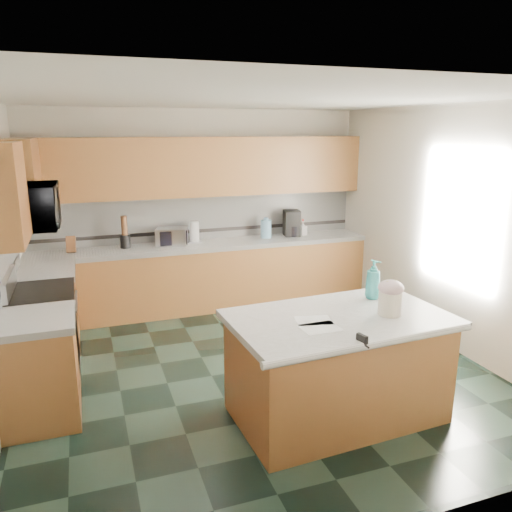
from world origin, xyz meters
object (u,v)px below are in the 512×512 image
island_top (339,319)px  soap_bottle_island (373,279)px  island_base (337,370)px  toaster_oven (172,236)px  knife_block (71,244)px  coffee_maker (292,223)px  treat_jar (390,303)px

island_top → soap_bottle_island: soap_bottle_island is taller
island_base → toaster_oven: size_ratio=4.27×
toaster_oven → island_top: bearing=-56.4°
island_base → knife_block: size_ratio=8.38×
knife_block → toaster_oven: bearing=5.2°
knife_block → coffee_maker: (3.03, 0.03, 0.08)m
island_top → toaster_oven: toaster_oven is taller
toaster_oven → island_base: bearing=-56.4°
island_base → island_top: (0.00, 0.00, 0.46)m
soap_bottle_island → coffee_maker: (0.41, 2.83, 0.01)m
treat_jar → soap_bottle_island: 0.43m
treat_jar → coffee_maker: coffee_maker is taller
island_top → knife_block: size_ratio=8.87×
island_base → coffee_maker: (0.91, 3.12, 0.68)m
island_top → treat_jar: bearing=-18.3°
island_top → toaster_oven: 3.21m
toaster_oven → knife_block: bearing=-161.6°
treat_jar → knife_block: size_ratio=0.99×
soap_bottle_island → toaster_oven: bearing=92.7°
island_top → knife_block: bearing=121.2°
knife_block → coffee_maker: bearing=5.8°
island_top → treat_jar: 0.44m
island_base → coffee_maker: 3.32m
island_base → island_top: 0.46m
soap_bottle_island → toaster_oven: size_ratio=0.90×
soap_bottle_island → island_base: bearing=-172.1°
knife_block → toaster_oven: toaster_oven is taller
treat_jar → coffee_maker: (0.51, 3.23, 0.09)m
island_top → toaster_oven: bearing=102.1°
island_top → coffee_maker: bearing=70.5°
knife_block → treat_jar: bearing=-46.6°
island_top → treat_jar: (0.41, -0.11, 0.13)m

